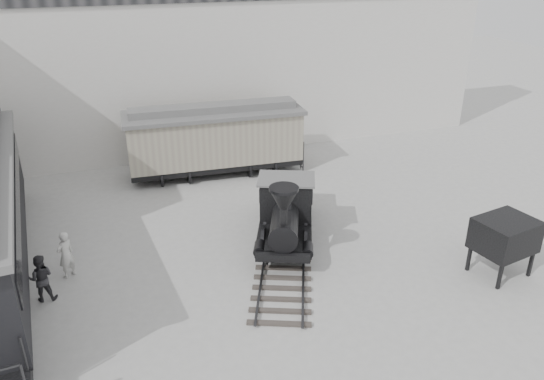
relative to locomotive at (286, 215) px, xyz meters
name	(u,v)px	position (x,y,z in m)	size (l,w,h in m)	color
ground	(289,300)	(-1.20, -3.58, -1.19)	(90.00, 90.00, 0.00)	#9E9E9B
north_wall	(189,50)	(-1.20, 11.41, 4.37)	(34.00, 2.51, 11.00)	silver
locomotive	(286,215)	(0.00, 0.00, 0.00)	(5.34, 9.15, 3.21)	#403933
boxcar	(215,138)	(-0.87, 7.69, 0.68)	(8.85, 3.20, 3.57)	black
visitor_a	(66,255)	(-7.94, 0.26, -0.32)	(0.63, 0.41, 1.73)	silver
visitor_b	(41,278)	(-8.69, -0.89, -0.37)	(0.79, 0.62, 1.63)	#2D2D30
coal_hopper	(504,239)	(6.29, -4.48, 0.18)	(2.17, 1.89, 2.09)	black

